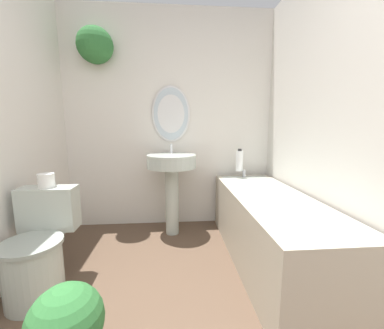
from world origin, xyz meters
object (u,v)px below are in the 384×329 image
shampoo_bottle (239,161)px  toilet_paper_roll (46,180)px  toilet (38,252)px  pedestal_sink (172,173)px  bathtub (269,227)px

shampoo_bottle → toilet_paper_roll: shampoo_bottle is taller
toilet → shampoo_bottle: 1.94m
shampoo_bottle → pedestal_sink: bearing=-173.3°
pedestal_sink → toilet_paper_roll: bearing=-143.1°
shampoo_bottle → toilet_paper_roll: 1.80m
pedestal_sink → bathtub: bearing=-36.7°
pedestal_sink → bathtub: 1.07m
pedestal_sink → toilet_paper_roll: size_ratio=8.63×
pedestal_sink → shampoo_bottle: size_ratio=3.93×
bathtub → toilet: bearing=-171.6°
pedestal_sink → bathtub: (0.81, -0.60, -0.36)m
toilet → pedestal_sink: bearing=43.7°
shampoo_bottle → toilet_paper_roll: size_ratio=2.20×
pedestal_sink → toilet_paper_roll: pedestal_sink is taller
toilet → shampoo_bottle: (1.63, 0.94, 0.47)m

